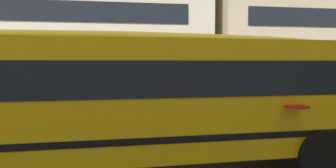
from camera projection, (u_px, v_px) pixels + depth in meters
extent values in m
plane|color=#4C4C4F|center=(184.00, 150.00, 8.90)|extent=(400.00, 400.00, 0.00)
cube|color=gray|center=(152.00, 110.00, 16.33)|extent=(120.00, 3.00, 0.01)
cube|color=silver|center=(184.00, 150.00, 8.90)|extent=(110.00, 0.16, 0.01)
cube|color=yellow|center=(97.00, 96.00, 6.89)|extent=(11.85, 3.01, 2.36)
cube|color=black|center=(97.00, 77.00, 6.86)|extent=(11.14, 3.03, 0.69)
cube|color=black|center=(98.00, 128.00, 6.93)|extent=(11.87, 3.05, 0.13)
ellipsoid|color=yellow|center=(97.00, 41.00, 6.81)|extent=(11.37, 2.79, 0.39)
cylinder|color=red|center=(297.00, 107.00, 6.13)|extent=(0.48, 0.48, 0.03)
cylinder|color=black|center=(259.00, 129.00, 9.15)|extent=(1.08, 0.33, 1.07)
cylinder|color=black|center=(321.00, 156.00, 6.53)|extent=(1.08, 0.33, 1.07)
cube|color=black|center=(336.00, 87.00, 14.73)|extent=(2.20, 1.56, 0.64)
cylinder|color=black|center=(302.00, 107.00, 15.45)|extent=(0.60, 0.18, 0.60)
cylinder|color=black|center=(325.00, 112.00, 13.77)|extent=(0.60, 0.18, 0.60)
cube|color=black|center=(35.00, 72.00, 16.66)|extent=(16.35, 0.04, 1.10)
cube|color=black|center=(33.00, 10.00, 16.44)|extent=(16.35, 0.04, 1.10)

